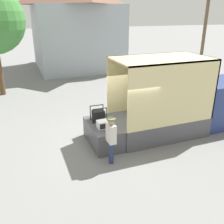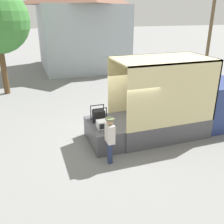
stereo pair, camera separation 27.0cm
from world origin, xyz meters
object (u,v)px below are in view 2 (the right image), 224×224
Objects in this scene: box_truck at (192,109)px; utility_pole at (212,20)px; microwave at (104,124)px; portable_generator at (99,115)px; worker_person at (110,136)px.

utility_pole is (8.29, 9.46, 3.41)m from box_truck.
microwave is 0.82× the size of portable_generator.
box_truck is 13.04m from utility_pole.
worker_person is at bearing -94.82° from portable_generator.
portable_generator is (-4.21, 0.38, 0.14)m from box_truck.
worker_person is (-0.16, -1.85, -0.02)m from portable_generator.
microwave is 0.72m from portable_generator.
utility_pole is (12.66, 10.93, 3.29)m from worker_person.
box_truck reaches higher than microwave.
box_truck is 4.25m from microwave.
portable_generator is at bearing -144.00° from utility_pole.
utility_pole is at bearing 36.00° from portable_generator.
utility_pole reaches higher than microwave.
utility_pole is at bearing 38.03° from microwave.
worker_person reaches higher than portable_generator.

